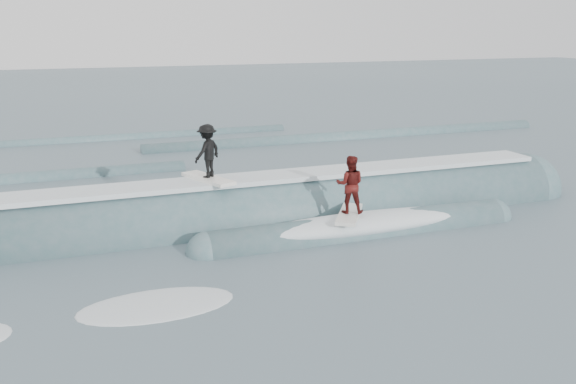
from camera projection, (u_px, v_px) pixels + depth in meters
name	position (u px, v px, depth m)	size (l,w,h in m)	color
ground	(369.00, 294.00, 14.17)	(160.00, 160.00, 0.00)	#41575F
breaking_wave	(286.00, 219.00, 19.44)	(21.26, 4.11, 2.66)	#3D6267
surfer_black	(207.00, 154.00, 18.34)	(1.22, 2.07, 1.63)	white
surfer_red	(350.00, 188.00, 17.75)	(1.54, 1.98, 1.72)	white
whitewater	(377.00, 325.00, 12.73)	(16.94, 6.81, 0.10)	white
far_swells	(161.00, 153.00, 29.62)	(42.86, 8.65, 0.80)	#3D6267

